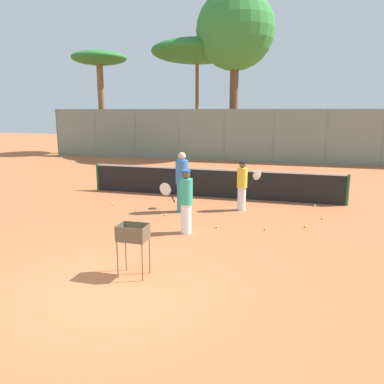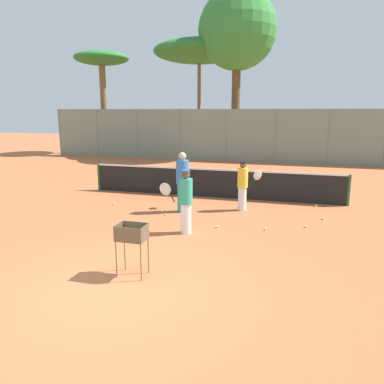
# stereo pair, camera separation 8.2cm
# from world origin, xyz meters

# --- Properties ---
(ground_plane) EXTENTS (80.00, 80.00, 0.00)m
(ground_plane) POSITION_xyz_m (0.00, 0.00, 0.00)
(ground_plane) COLOR #B26038
(tennis_net) EXTENTS (9.49, 0.10, 1.07)m
(tennis_net) POSITION_xyz_m (0.00, 7.74, 0.56)
(tennis_net) COLOR #26592D
(tennis_net) RESTS_ON ground_plane
(back_fence) EXTENTS (27.55, 0.08, 3.26)m
(back_fence) POSITION_xyz_m (-0.00, 18.00, 1.63)
(back_fence) COLOR gray
(back_fence) RESTS_ON ground_plane
(tree_0) EXTENTS (6.45, 6.45, 8.03)m
(tree_0) POSITION_xyz_m (-4.19, 21.26, 7.20)
(tree_0) COLOR brown
(tree_0) RESTS_ON ground_plane
(tree_1) EXTENTS (4.00, 4.00, 7.42)m
(tree_1) POSITION_xyz_m (-11.36, 20.32, 6.62)
(tree_1) COLOR brown
(tree_1) RESTS_ON ground_plane
(tree_2) EXTENTS (5.01, 5.01, 10.70)m
(tree_2) POSITION_xyz_m (-1.27, 19.75, 8.11)
(tree_2) COLOR brown
(tree_2) RESTS_ON ground_plane
(player_white_outfit) EXTENTS (0.78, 0.56, 1.59)m
(player_white_outfit) POSITION_xyz_m (1.36, 6.19, 0.83)
(player_white_outfit) COLOR white
(player_white_outfit) RESTS_ON ground_plane
(player_red_cap) EXTENTS (0.39, 0.96, 1.89)m
(player_red_cap) POSITION_xyz_m (-0.44, 5.49, 0.97)
(player_red_cap) COLOR teal
(player_red_cap) RESTS_ON ground_plane
(player_yellow_shirt) EXTENTS (0.88, 0.38, 1.67)m
(player_yellow_shirt) POSITION_xyz_m (0.28, 3.48, 0.87)
(player_yellow_shirt) COLOR white
(player_yellow_shirt) RESTS_ON ground_plane
(ball_cart) EXTENTS (0.56, 0.41, 1.03)m
(ball_cart) POSITION_xyz_m (0.08, 0.71, 0.79)
(ball_cart) COLOR brown
(ball_cart) RESTS_ON ground_plane
(tennis_ball_0) EXTENTS (0.07, 0.07, 0.07)m
(tennis_ball_0) POSITION_xyz_m (2.28, 4.29, 0.03)
(tennis_ball_0) COLOR #D1E54C
(tennis_ball_0) RESTS_ON ground_plane
(tennis_ball_1) EXTENTS (0.07, 0.07, 0.07)m
(tennis_ball_1) POSITION_xyz_m (3.82, 5.78, 0.03)
(tennis_ball_1) COLOR #D1E54C
(tennis_ball_1) RESTS_ON ground_plane
(tennis_ball_2) EXTENTS (0.07, 0.07, 0.07)m
(tennis_ball_2) POSITION_xyz_m (3.66, 7.29, 0.03)
(tennis_ball_2) COLOR #D1E54C
(tennis_ball_2) RESTS_ON ground_plane
(tennis_ball_3) EXTENTS (0.07, 0.07, 0.07)m
(tennis_ball_3) POSITION_xyz_m (3.32, 4.82, 0.03)
(tennis_ball_3) COLOR #D1E54C
(tennis_ball_3) RESTS_ON ground_plane
(tennis_ball_4) EXTENTS (0.07, 0.07, 0.07)m
(tennis_ball_4) POSITION_xyz_m (-2.98, 5.68, 0.03)
(tennis_ball_4) COLOR #D1E54C
(tennis_ball_4) RESTS_ON ground_plane
(tennis_ball_5) EXTENTS (0.07, 0.07, 0.07)m
(tennis_ball_5) POSITION_xyz_m (0.98, 4.14, 0.03)
(tennis_ball_5) COLOR #D1E54C
(tennis_ball_5) RESTS_ON ground_plane
(tennis_ball_6) EXTENTS (0.07, 0.07, 0.07)m
(tennis_ball_6) POSITION_xyz_m (-0.79, 4.87, 0.03)
(tennis_ball_6) COLOR #D1E54C
(tennis_ball_6) RESTS_ON ground_plane
(tennis_ball_7) EXTENTS (0.07, 0.07, 0.07)m
(tennis_ball_7) POSITION_xyz_m (-1.69, 3.51, 0.03)
(tennis_ball_7) COLOR #D1E54C
(tennis_ball_7) RESTS_ON ground_plane
(parked_car) EXTENTS (4.20, 1.70, 1.60)m
(parked_car) POSITION_xyz_m (-7.58, 21.64, 0.66)
(parked_car) COLOR white
(parked_car) RESTS_ON ground_plane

